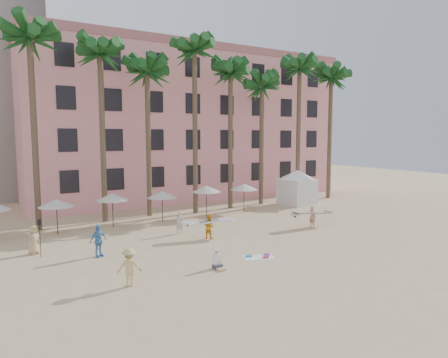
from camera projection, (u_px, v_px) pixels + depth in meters
The scene contains 11 objects.
ground at pixel (263, 261), 22.32m from camera, with size 120.00×120.00×0.00m, color #D1B789.
pink_hotel at pixel (182, 127), 47.27m from camera, with size 35.00×14.00×16.00m, color pink.
palm_row at pixel (166, 65), 34.04m from camera, with size 44.40×5.40×16.30m.
umbrella_row at pixel (138, 195), 31.26m from camera, with size 22.50×2.70×2.73m.
cabana at pixel (297, 184), 40.74m from camera, with size 4.91×4.91×3.50m.
beach_towel at pixel (259, 257), 22.96m from camera, with size 2.04×1.57×0.14m.
carrier_yellow at pixel (312, 215), 30.54m from camera, with size 3.38×0.89×1.62m.
carrier_white at pixel (209, 225), 27.15m from camera, with size 3.06×1.34×1.66m.
beachgoers at pixel (104, 247), 21.90m from camera, with size 10.34×8.77×1.90m.
paddle at pixel (40, 233), 22.82m from camera, with size 0.18×0.04×2.23m.
seated_man at pixel (218, 262), 20.95m from camera, with size 0.45×0.78×1.01m.
Camera 1 is at (-12.92, -17.57, 6.94)m, focal length 32.00 mm.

